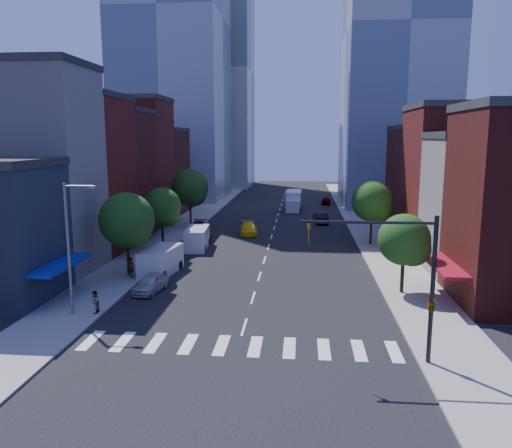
% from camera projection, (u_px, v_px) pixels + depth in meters
% --- Properties ---
extents(ground, '(220.00, 220.00, 0.00)m').
position_uv_depth(ground, '(244.00, 327.00, 32.27)').
color(ground, black).
rests_on(ground, ground).
extents(sidewalk_left, '(5.00, 120.00, 0.15)m').
position_uv_depth(sidewalk_left, '(190.00, 221.00, 72.61)').
color(sidewalk_left, gray).
rests_on(sidewalk_left, ground).
extents(sidewalk_right, '(5.00, 120.00, 0.15)m').
position_uv_depth(sidewalk_right, '(364.00, 224.00, 70.39)').
color(sidewalk_right, gray).
rests_on(sidewalk_right, ground).
extents(crosswalk, '(19.00, 3.00, 0.01)m').
position_uv_depth(crosswalk, '(238.00, 346.00, 29.32)').
color(crosswalk, silver).
rests_on(crosswalk, ground).
extents(bldg_left_1, '(12.00, 8.00, 18.00)m').
position_uv_depth(bldg_left_1, '(25.00, 173.00, 44.36)').
color(bldg_left_1, '#B3ADA5').
rests_on(bldg_left_1, ground).
extents(bldg_left_2, '(12.00, 9.00, 16.00)m').
position_uv_depth(bldg_left_2, '(69.00, 177.00, 52.87)').
color(bldg_left_2, maroon).
rests_on(bldg_left_2, ground).
extents(bldg_left_3, '(12.00, 8.00, 15.00)m').
position_uv_depth(bldg_left_3, '(101.00, 175.00, 61.30)').
color(bldg_left_3, '#4F1513').
rests_on(bldg_left_3, ground).
extents(bldg_left_4, '(12.00, 9.00, 17.00)m').
position_uv_depth(bldg_left_4, '(125.00, 164.00, 69.47)').
color(bldg_left_4, maroon).
rests_on(bldg_left_4, ground).
extents(bldg_left_5, '(12.00, 10.00, 13.00)m').
position_uv_depth(bldg_left_5, '(146.00, 173.00, 79.13)').
color(bldg_left_5, '#4F1513').
rests_on(bldg_left_5, ground).
extents(bldg_right_1, '(12.00, 8.00, 12.00)m').
position_uv_depth(bldg_right_1, '(499.00, 207.00, 44.10)').
color(bldg_right_1, '#B3ADA5').
rests_on(bldg_right_1, ground).
extents(bldg_right_2, '(12.00, 10.00, 15.00)m').
position_uv_depth(bldg_right_2, '(467.00, 182.00, 52.67)').
color(bldg_right_2, maroon).
rests_on(bldg_right_2, ground).
extents(bldg_right_3, '(12.00, 10.00, 13.00)m').
position_uv_depth(bldg_right_3, '(440.00, 183.00, 62.65)').
color(bldg_right_3, '#4F1513').
rests_on(bldg_right_3, ground).
extents(tower_nw, '(20.00, 22.00, 70.00)m').
position_uv_depth(tower_nw, '(172.00, 18.00, 96.91)').
color(tower_nw, '#8C99A8').
rests_on(tower_nw, ground).
extents(tower_ne, '(18.00, 20.00, 60.00)m').
position_uv_depth(tower_ne, '(399.00, 33.00, 86.19)').
color(tower_ne, '#9EA5AD').
rests_on(tower_ne, ground).
extents(tower_far_e, '(22.00, 22.00, 80.00)m').
position_uv_depth(tower_far_e, '(400.00, 5.00, 106.69)').
color(tower_far_e, '#8C99A8').
rests_on(tower_far_e, ground).
extents(tower_far_w, '(18.00, 18.00, 56.00)m').
position_uv_depth(tower_far_w, '(215.00, 72.00, 122.28)').
color(tower_far_w, '#9EA5AD').
rests_on(tower_far_w, ground).
extents(traffic_signal, '(7.24, 2.24, 8.00)m').
position_uv_depth(traffic_signal, '(422.00, 290.00, 26.26)').
color(traffic_signal, black).
rests_on(traffic_signal, sidewalk_right).
extents(streetlight, '(2.25, 0.25, 9.00)m').
position_uv_depth(streetlight, '(71.00, 241.00, 33.39)').
color(streetlight, slate).
rests_on(streetlight, sidewalk_left).
extents(tree_left_near, '(4.80, 4.80, 7.30)m').
position_uv_depth(tree_left_near, '(128.00, 222.00, 43.16)').
color(tree_left_near, black).
rests_on(tree_left_near, sidewalk_left).
extents(tree_left_mid, '(4.20, 4.20, 6.65)m').
position_uv_depth(tree_left_mid, '(163.00, 208.00, 54.01)').
color(tree_left_mid, black).
rests_on(tree_left_mid, sidewalk_left).
extents(tree_left_far, '(5.00, 5.00, 7.75)m').
position_uv_depth(tree_left_far, '(191.00, 189.00, 67.63)').
color(tree_left_far, black).
rests_on(tree_left_far, sidewalk_left).
extents(tree_right_near, '(4.00, 4.00, 6.20)m').
position_uv_depth(tree_right_near, '(406.00, 242.00, 38.29)').
color(tree_right_near, black).
rests_on(tree_right_near, sidewalk_right).
extents(tree_right_far, '(4.60, 4.60, 7.20)m').
position_uv_depth(tree_right_far, '(373.00, 203.00, 55.84)').
color(tree_right_far, black).
rests_on(tree_right_far, sidewalk_right).
extents(parked_car_front, '(2.25, 4.40, 1.43)m').
position_uv_depth(parked_car_front, '(151.00, 283.00, 39.53)').
color(parked_car_front, '#ADAEB2').
rests_on(parked_car_front, ground).
extents(parked_car_second, '(2.17, 4.86, 1.55)m').
position_uv_depth(parked_car_second, '(167.00, 254.00, 49.13)').
color(parked_car_second, black).
rests_on(parked_car_second, ground).
extents(parked_car_third, '(2.71, 5.41, 1.47)m').
position_uv_depth(parked_car_third, '(196.00, 240.00, 56.29)').
color(parked_car_third, '#999999').
rests_on(parked_car_third, ground).
extents(parked_car_rear, '(2.45, 5.14, 1.45)m').
position_uv_depth(parked_car_rear, '(199.00, 227.00, 64.03)').
color(parked_car_rear, black).
rests_on(parked_car_rear, ground).
extents(cargo_van_near, '(2.94, 5.78, 2.36)m').
position_uv_depth(cargo_van_near, '(160.00, 261.00, 44.58)').
color(cargo_van_near, silver).
rests_on(cargo_van_near, ground).
extents(cargo_van_far, '(2.62, 5.63, 2.33)m').
position_uv_depth(cargo_van_far, '(197.00, 239.00, 54.73)').
color(cargo_van_far, silver).
rests_on(cargo_van_far, ground).
extents(taxi, '(2.67, 5.25, 1.46)m').
position_uv_depth(taxi, '(249.00, 229.00, 63.01)').
color(taxi, yellow).
rests_on(taxi, ground).
extents(traffic_car_oncoming, '(2.21, 5.06, 1.62)m').
position_uv_depth(traffic_car_oncoming, '(321.00, 218.00, 71.29)').
color(traffic_car_oncoming, black).
rests_on(traffic_car_oncoming, ground).
extents(traffic_car_far, '(1.86, 3.88, 1.28)m').
position_uv_depth(traffic_car_far, '(326.00, 201.00, 91.40)').
color(traffic_car_far, '#999999').
rests_on(traffic_car_far, ground).
extents(box_truck, '(2.61, 8.05, 3.22)m').
position_uv_depth(box_truck, '(294.00, 201.00, 83.72)').
color(box_truck, silver).
rests_on(box_truck, ground).
extents(pedestrian_near, '(0.46, 0.67, 1.75)m').
position_uv_depth(pedestrian_near, '(132.00, 267.00, 43.06)').
color(pedestrian_near, '#999999').
rests_on(pedestrian_near, sidewalk_left).
extents(pedestrian_far, '(0.64, 0.80, 1.58)m').
position_uv_depth(pedestrian_far, '(95.00, 302.00, 34.28)').
color(pedestrian_far, '#999999').
rests_on(pedestrian_far, sidewalk_left).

